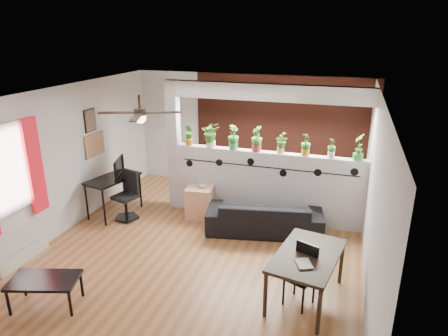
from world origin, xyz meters
The scene contains 29 objects.
room_shell centered at (0.00, 0.00, 1.30)m, with size 6.30×7.10×2.90m.
partition_wall centered at (0.80, 1.50, 0.68)m, with size 3.60×0.18×1.35m, color #BCBCC1.
ceiling_header centered at (0.80, 1.50, 2.45)m, with size 3.60×0.18×0.30m, color silver.
pier_column centered at (-1.11, 1.50, 1.30)m, with size 0.22×0.20×2.60m, color #BCBCC1.
brick_panel centered at (0.80, 2.97, 1.30)m, with size 3.90×0.05×2.60m, color #B04933.
vine_decal centered at (0.80, 1.40, 1.08)m, with size 3.31×0.01×0.30m.
window_assembly centered at (-2.56, -1.20, 1.51)m, with size 0.09×1.30×1.55m.
baseboard_heater centered at (-2.54, -1.20, 0.09)m, with size 0.08×1.00×0.18m, color silver.
corkboard centered at (-2.58, 0.95, 1.35)m, with size 0.03×0.60×0.45m, color #8E6344.
framed_art centered at (-2.58, 0.90, 1.85)m, with size 0.03×0.34×0.44m.
ceiling_fan centered at (-0.80, -0.30, 2.31)m, with size 1.19×1.19×0.43m.
potted_plant_0 centered at (-0.78, 1.50, 1.57)m, with size 0.26×0.26×0.41m.
potted_plant_1 centered at (-0.33, 1.50, 1.61)m, with size 0.31×0.28×0.49m.
potted_plant_2 centered at (0.12, 1.50, 1.59)m, with size 0.26×0.29×0.46m.
potted_plant_3 centered at (0.57, 1.50, 1.60)m, with size 0.31×0.32×0.48m.
potted_plant_4 centered at (1.03, 1.50, 1.55)m, with size 0.22×0.23×0.37m.
potted_plant_5 centered at (1.48, 1.50, 1.57)m, with size 0.26×0.26×0.41m.
potted_plant_6 centered at (1.93, 1.50, 1.54)m, with size 0.22×0.22×0.36m.
potted_plant_7 centered at (2.38, 1.50, 1.60)m, with size 0.22×0.27×0.48m.
sofa centered at (0.88, 0.96, 0.29)m, with size 1.98×0.78×0.58m, color black.
cube_shelf centered at (-0.45, 1.16, 0.31)m, with size 0.50×0.45×0.62m, color tan.
cup centered at (-0.40, 1.16, 0.66)m, with size 0.12×0.12×0.10m, color gray.
computer_desk centered at (-2.13, 0.79, 0.69)m, with size 0.80×1.16×0.77m.
monitor centered at (-2.13, 0.94, 0.86)m, with size 0.06×0.34×0.19m, color black.
office_chair centered at (-1.76, 0.67, 0.42)m, with size 0.49×0.49×0.94m.
dining_table centered at (1.82, -0.78, 0.62)m, with size 0.98×1.39×0.69m.
book centered at (1.72, -1.08, 0.70)m, with size 0.18×0.24×0.02m, color gray.
folding_chair centered at (1.79, -0.85, 0.51)m, with size 0.45×0.45×0.86m.
coffee_table centered at (-1.44, -1.98, 0.37)m, with size 0.99×0.72×0.41m.
Camera 1 is at (2.17, -5.50, 3.51)m, focal length 32.00 mm.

